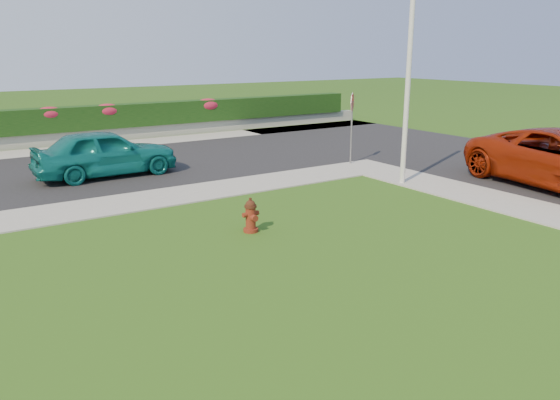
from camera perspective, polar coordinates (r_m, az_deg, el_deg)
ground at (r=9.68m, az=13.75°, el=-10.69°), size 120.00×120.00×0.00m
curb_corner at (r=20.48m, az=8.89°, el=3.42°), size 2.00×2.00×0.04m
sidewalk_beyond at (r=25.75m, az=-20.59°, el=5.05°), size 34.00×2.00×0.04m
retaining_wall at (r=27.16m, az=-21.38°, el=6.06°), size 34.00×0.40×0.60m
hedge at (r=27.15m, az=-21.60°, el=7.85°), size 32.00×0.90×1.10m
fire_hydrant at (r=12.95m, az=-3.07°, el=-1.67°), size 0.42×0.40×0.83m
sedan_teal at (r=19.48m, az=-17.78°, el=4.73°), size 4.75×1.97×1.61m
utility_pole at (r=17.74m, az=13.20°, el=11.50°), size 0.16×0.16×6.24m
stop_sign at (r=20.72m, az=7.54°, el=9.21°), size 0.57×0.50×2.70m
flower_clump_d at (r=26.89m, az=-22.96°, el=8.30°), size 1.25×0.81×0.63m
flower_clump_e at (r=27.49m, az=-17.60°, el=8.90°), size 1.30×0.84×0.65m
flower_clump_f at (r=29.37m, az=-7.55°, el=9.81°), size 1.37×0.88×0.68m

